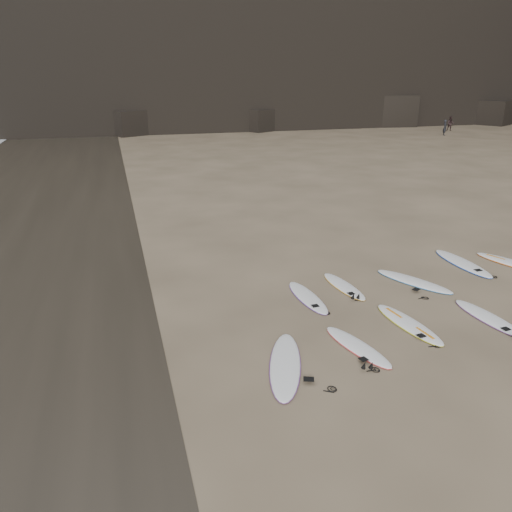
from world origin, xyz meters
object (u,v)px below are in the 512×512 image
Objects in this scene: surfboard_2 at (409,324)px; surfboard_8 at (463,263)px; surfboard_6 at (344,286)px; person_b at (450,124)px; surfboard_3 at (489,318)px; surfboard_1 at (357,346)px; person_a at (445,128)px; surfboard_0 at (285,364)px; surfboard_5 at (308,297)px; surfboard_7 at (414,281)px.

surfboard_8 reaches higher than surfboard_2.
surfboard_6 is 1.44× the size of person_b.
surfboard_8 is at bearing 56.93° from surfboard_3.
surfboard_1 is at bearing -179.88° from surfboard_3.
surfboard_1 is 4.01m from surfboard_3.
person_a is at bearing -97.95° from person_b.
surfboard_2 is at bearing -141.99° from surfboard_8.
person_b is at bearing 45.27° from surfboard_2.
surfboard_3 is 1.08× the size of surfboard_6.
surfboard_0 and surfboard_8 have the same top height.
person_b reaches higher than surfboard_8.
surfboard_2 is 1.57× the size of person_a.
person_b is (31.41, 36.64, 0.72)m from surfboard_5.
surfboard_2 is (1.78, 0.65, 0.00)m from surfboard_1.
surfboard_8 is at bearing -90.81° from person_b.
surfboard_2 is at bearing 167.40° from surfboard_3.
surfboard_3 is at bearing -106.38° from surfboard_7.
surfboard_1 is (1.90, 0.28, -0.01)m from surfboard_0.
surfboard_8 is at bearing 165.98° from person_a.
surfboard_5 is (-0.12, 2.89, 0.00)m from surfboard_1.
surfboard_7 reaches higher than surfboard_5.
surfboard_1 is 4.62m from surfboard_7.
surfboard_7 is 2.63m from surfboard_8.
surfboard_3 is at bearing -15.22° from surfboard_2.
surfboard_0 is 1.92m from surfboard_1.
surfboard_7 is 0.92× the size of surfboard_8.
surfboard_8 is at bearing 7.01° from surfboard_5.
person_a reaches higher than surfboard_0.
surfboard_6 is 0.86× the size of surfboard_7.
surfboard_0 is 6.32m from surfboard_7.
surfboard_7 is (2.24, -0.27, 0.01)m from surfboard_6.
surfboard_2 is at bearing 164.00° from person_a.
person_b is (27.30, 39.18, 0.72)m from surfboard_3.
surfboard_8 reaches higher than surfboard_6.
surfboard_0 reaches higher than surfboard_7.
surfboard_6 is 2.25m from surfboard_7.
surfboard_0 is at bearing -136.88° from surfboard_6.
surfboard_8 is (2.47, 0.91, 0.00)m from surfboard_7.
surfboard_0 is at bearing -95.13° from person_b.
surfboard_8 is 1.82× the size of person_b.
surfboard_8 reaches higher than surfboard_7.
person_b is at bearing 46.26° from surfboard_5.
surfboard_5 is at bearing 77.96° from surfboard_1.
surfboard_2 is at bearing 34.50° from surfboard_0.
surfboard_7 is 1.65× the size of person_a.
surfboard_1 is at bearing -146.85° from surfboard_8.
surfboard_7 is 45.88m from person_b.
person_a is at bearing 44.68° from surfboard_6.
surfboard_6 is at bearing -172.86° from surfboard_8.
surfboard_2 is 2.94m from surfboard_5.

